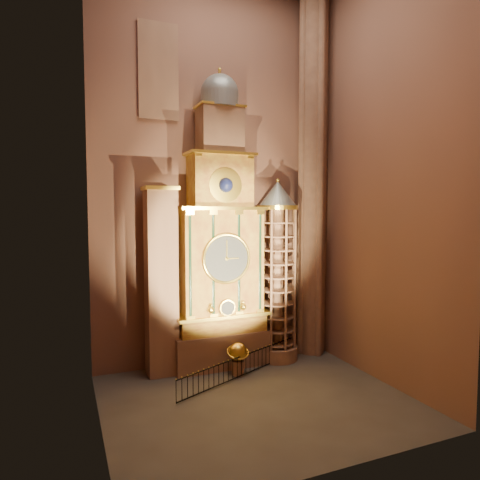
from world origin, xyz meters
name	(u,v)px	position (x,y,z in m)	size (l,w,h in m)	color
floor	(257,400)	(0.00, 0.00, 0.00)	(14.00, 14.00, 0.00)	#383330
wall_back	(214,175)	(0.00, 6.00, 11.00)	(22.00, 22.00, 0.00)	#8C5C4B
wall_left	(95,157)	(-7.00, 0.00, 11.00)	(22.00, 22.00, 0.00)	#8C5C4B
wall_right	(380,170)	(7.00, 0.00, 11.00)	(22.00, 22.00, 0.00)	#8C5C4B
astronomical_clock	(220,250)	(0.00, 4.96, 6.68)	(5.60, 2.41, 16.70)	#8C634C
portrait_tower	(161,281)	(-3.40, 4.98, 5.15)	(1.80, 1.60, 10.20)	#8C634C
stair_turret	(277,272)	(3.50, 4.70, 5.27)	(2.50, 2.50, 10.80)	#8C634C
gothic_pier	(313,177)	(6.10, 5.00, 11.00)	(2.04, 2.04, 22.00)	#8C634C
stained_glass_window	(158,71)	(-3.20, 5.92, 16.50)	(2.20, 0.14, 5.20)	navy
celestial_globe	(238,356)	(0.37, 3.24, 1.06)	(1.26, 1.20, 1.76)	#8C634C
iron_railing	(244,365)	(0.58, 2.91, 0.61)	(8.44, 3.92, 1.12)	black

